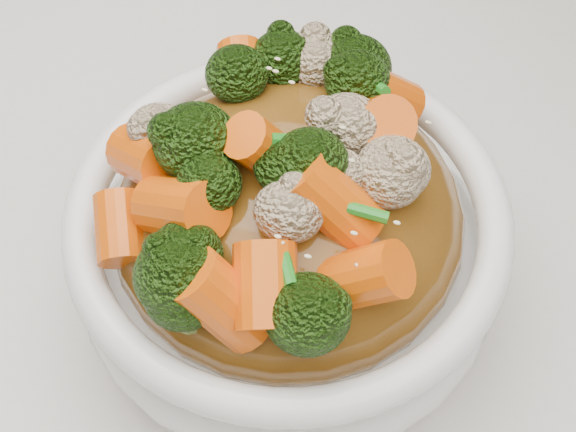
% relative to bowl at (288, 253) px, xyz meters
% --- Properties ---
extents(tablecloth, '(1.20, 0.80, 0.04)m').
position_rel_bowl_xyz_m(tablecloth, '(-0.02, -0.03, -0.06)').
color(tablecloth, silver).
rests_on(tablecloth, dining_table).
extents(bowl, '(0.21, 0.21, 0.08)m').
position_rel_bowl_xyz_m(bowl, '(0.00, 0.00, 0.00)').
color(bowl, white).
rests_on(bowl, tablecloth).
extents(sauce_base, '(0.17, 0.17, 0.09)m').
position_rel_bowl_xyz_m(sauce_base, '(0.00, 0.00, 0.03)').
color(sauce_base, brown).
rests_on(sauce_base, bowl).
extents(carrots, '(0.17, 0.17, 0.05)m').
position_rel_bowl_xyz_m(carrots, '(0.00, 0.00, 0.09)').
color(carrots, '#E55707').
rests_on(carrots, sauce_base).
extents(broccoli, '(0.17, 0.17, 0.04)m').
position_rel_bowl_xyz_m(broccoli, '(0.00, 0.00, 0.08)').
color(broccoli, black).
rests_on(broccoli, sauce_base).
extents(cauliflower, '(0.17, 0.17, 0.03)m').
position_rel_bowl_xyz_m(cauliflower, '(0.00, 0.00, 0.08)').
color(cauliflower, tan).
rests_on(cauliflower, sauce_base).
extents(scallions, '(0.12, 0.12, 0.02)m').
position_rel_bowl_xyz_m(scallions, '(0.00, 0.00, 0.09)').
color(scallions, '#1D711A').
rests_on(scallions, sauce_base).
extents(sesame_seeds, '(0.15, 0.15, 0.01)m').
position_rel_bowl_xyz_m(sesame_seeds, '(0.00, 0.00, 0.09)').
color(sesame_seeds, beige).
rests_on(sesame_seeds, sauce_base).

